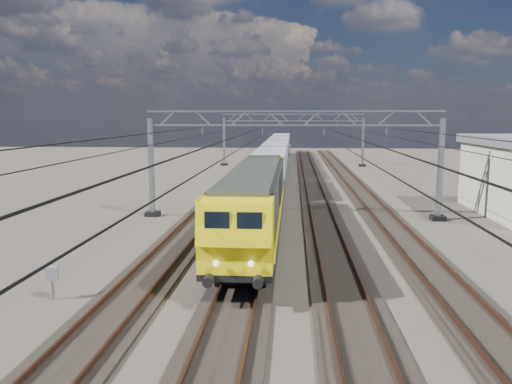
# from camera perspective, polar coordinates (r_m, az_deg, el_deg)

# --- Properties ---
(ground) EXTENTS (160.00, 160.00, 0.00)m
(ground) POSITION_cam_1_polar(r_m,az_deg,el_deg) (29.54, 4.16, -4.52)
(ground) COLOR #2B2520
(ground) RESTS_ON ground
(track_outer_west) EXTENTS (2.60, 140.00, 0.30)m
(track_outer_west) POSITION_cam_1_polar(r_m,az_deg,el_deg) (30.12, -7.36, -4.18)
(track_outer_west) COLOR black
(track_outer_west) RESTS_ON ground
(track_loco) EXTENTS (2.60, 140.00, 0.30)m
(track_loco) POSITION_cam_1_polar(r_m,az_deg,el_deg) (29.58, 0.27, -4.34)
(track_loco) COLOR black
(track_loco) RESTS_ON ground
(track_inner_east) EXTENTS (2.60, 140.00, 0.30)m
(track_inner_east) POSITION_cam_1_polar(r_m,az_deg,el_deg) (29.59, 8.05, -4.42)
(track_inner_east) COLOR black
(track_inner_east) RESTS_ON ground
(track_outer_east) EXTENTS (2.60, 140.00, 0.30)m
(track_outer_east) POSITION_cam_1_polar(r_m,az_deg,el_deg) (30.13, 15.68, -4.42)
(track_outer_east) COLOR black
(track_outer_east) RESTS_ON ground
(catenary_gantry_mid) EXTENTS (19.90, 0.90, 7.11)m
(catenary_gantry_mid) POSITION_cam_1_polar(r_m,az_deg,el_deg) (32.89, 4.24, 3.71)
(catenary_gantry_mid) COLOR gray
(catenary_gantry_mid) RESTS_ON ground
(catenary_gantry_far) EXTENTS (19.90, 0.90, 7.11)m
(catenary_gantry_far) POSITION_cam_1_polar(r_m,az_deg,el_deg) (68.83, 4.23, 6.24)
(catenary_gantry_far) COLOR gray
(catenary_gantry_far) RESTS_ON ground
(overhead_wires) EXTENTS (12.03, 140.00, 0.53)m
(overhead_wires) POSITION_cam_1_polar(r_m,az_deg,el_deg) (36.78, 4.27, 7.10)
(overhead_wires) COLOR black
(overhead_wires) RESTS_ON ground
(locomotive) EXTENTS (2.76, 21.10, 3.62)m
(locomotive) POSITION_cam_1_polar(r_m,az_deg,el_deg) (26.92, -0.06, -0.74)
(locomotive) COLOR black
(locomotive) RESTS_ON ground
(hopper_wagon_lead) EXTENTS (3.38, 13.00, 3.25)m
(hopper_wagon_lead) POSITION_cam_1_polar(r_m,az_deg,el_deg) (44.45, 1.63, 2.82)
(hopper_wagon_lead) COLOR black
(hopper_wagon_lead) RESTS_ON ground
(hopper_wagon_mid) EXTENTS (3.38, 13.00, 3.25)m
(hopper_wagon_mid) POSITION_cam_1_polar(r_m,az_deg,el_deg) (58.59, 2.25, 4.21)
(hopper_wagon_mid) COLOR black
(hopper_wagon_mid) RESTS_ON ground
(hopper_wagon_third) EXTENTS (3.38, 13.00, 3.25)m
(hopper_wagon_third) POSITION_cam_1_polar(r_m,az_deg,el_deg) (72.75, 2.64, 5.06)
(hopper_wagon_third) COLOR black
(hopper_wagon_third) RESTS_ON ground
(hopper_wagon_fourth) EXTENTS (3.38, 13.00, 3.25)m
(hopper_wagon_fourth) POSITION_cam_1_polar(r_m,az_deg,el_deg) (86.92, 2.89, 5.63)
(hopper_wagon_fourth) COLOR black
(hopper_wagon_fourth) RESTS_ON ground
(trackside_cabinet) EXTENTS (0.49, 0.42, 1.26)m
(trackside_cabinet) POSITION_cam_1_polar(r_m,az_deg,el_deg) (19.99, -22.30, -8.71)
(trackside_cabinet) COLOR gray
(trackside_cabinet) RESTS_ON ground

